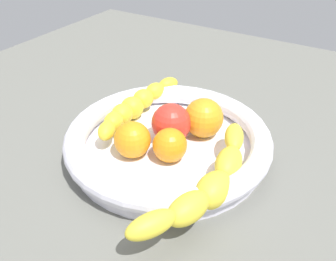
# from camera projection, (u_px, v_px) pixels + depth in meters

# --- Properties ---
(kitchen_counter) EXTENTS (1.20, 1.20, 0.03)m
(kitchen_counter) POSITION_uv_depth(u_px,v_px,m) (168.00, 161.00, 0.62)
(kitchen_counter) COLOR slate
(kitchen_counter) RESTS_ON ground
(fruit_bowl) EXTENTS (0.32, 0.32, 0.05)m
(fruit_bowl) POSITION_uv_depth(u_px,v_px,m) (168.00, 141.00, 0.60)
(fruit_bowl) COLOR white
(fruit_bowl) RESTS_ON kitchen_counter
(banana_draped_left) EXTENTS (0.28, 0.08, 0.05)m
(banana_draped_left) POSITION_uv_depth(u_px,v_px,m) (208.00, 183.00, 0.49)
(banana_draped_left) COLOR yellow
(banana_draped_left) RESTS_ON fruit_bowl
(banana_draped_right) EXTENTS (0.23, 0.06, 0.04)m
(banana_draped_right) POSITION_uv_depth(u_px,v_px,m) (135.00, 106.00, 0.66)
(banana_draped_right) COLOR yellow
(banana_draped_right) RESTS_ON fruit_bowl
(orange_front) EXTENTS (0.05, 0.05, 0.05)m
(orange_front) POSITION_uv_depth(u_px,v_px,m) (170.00, 145.00, 0.56)
(orange_front) COLOR orange
(orange_front) RESTS_ON fruit_bowl
(orange_mid_left) EXTENTS (0.06, 0.06, 0.06)m
(orange_mid_left) POSITION_uv_depth(u_px,v_px,m) (132.00, 140.00, 0.57)
(orange_mid_left) COLOR orange
(orange_mid_left) RESTS_ON fruit_bowl
(orange_mid_right) EXTENTS (0.06, 0.06, 0.06)m
(orange_mid_right) POSITION_uv_depth(u_px,v_px,m) (204.00, 118.00, 0.61)
(orange_mid_right) COLOR orange
(orange_mid_right) RESTS_ON fruit_bowl
(tomato_red) EXTENTS (0.06, 0.06, 0.06)m
(tomato_red) POSITION_uv_depth(u_px,v_px,m) (171.00, 123.00, 0.60)
(tomato_red) COLOR red
(tomato_red) RESTS_ON fruit_bowl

